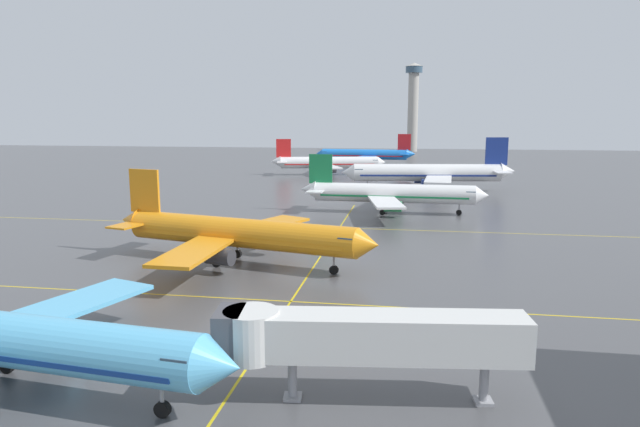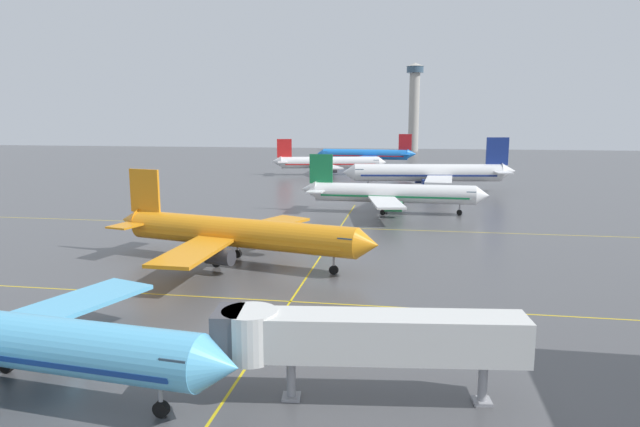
# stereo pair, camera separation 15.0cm
# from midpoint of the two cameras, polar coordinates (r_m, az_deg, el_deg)

# --- Properties ---
(airliner_second_row) EXTENTS (34.01, 28.91, 10.66)m
(airliner_second_row) POSITION_cam_midpoint_polar(r_m,az_deg,el_deg) (65.87, -8.48, -1.99)
(airliner_second_row) COLOR orange
(airliner_second_row) RESTS_ON ground
(airliner_third_row) EXTENTS (33.50, 28.97, 10.44)m
(airliner_third_row) POSITION_cam_midpoint_polar(r_m,az_deg,el_deg) (100.60, 7.34, 2.04)
(airliner_third_row) COLOR white
(airliner_third_row) RESTS_ON ground
(airliner_far_left_stand) EXTENTS (40.22, 34.38, 12.51)m
(airliner_far_left_stand) POSITION_cam_midpoint_polar(r_m,az_deg,el_deg) (132.49, 11.19, 4.09)
(airliner_far_left_stand) COLOR white
(airliner_far_left_stand) RESTS_ON ground
(airliner_far_right_stand) EXTENTS (34.34, 29.16, 10.74)m
(airliner_far_right_stand) POSITION_cam_midpoint_polar(r_m,az_deg,el_deg) (167.67, 0.90, 5.22)
(airliner_far_right_stand) COLOR white
(airliner_far_right_stand) RESTS_ON ground
(airliner_distant_taxiway) EXTENTS (36.32, 31.23, 11.29)m
(airliner_distant_taxiway) POSITION_cam_midpoint_polar(r_m,az_deg,el_deg) (203.05, 4.78, 6.03)
(airliner_distant_taxiway) COLOR blue
(airliner_distant_taxiway) RESTS_ON ground
(taxiway_markings) EXTENTS (124.63, 118.02, 0.01)m
(taxiway_markings) POSITION_cam_midpoint_polar(r_m,az_deg,el_deg) (52.77, -2.97, -8.96)
(taxiway_markings) COLOR yellow
(taxiway_markings) RESTS_ON ground
(jet_bridge) EXTENTS (18.75, 4.98, 5.58)m
(jet_bridge) POSITION_cam_midpoint_polar(r_m,az_deg,el_deg) (34.08, 2.86, -12.44)
(jet_bridge) COLOR silver
(jet_bridge) RESTS_ON ground
(control_tower) EXTENTS (8.82, 8.82, 44.13)m
(control_tower) POSITION_cam_midpoint_polar(r_m,az_deg,el_deg) (291.12, 9.62, 11.26)
(control_tower) COLOR #ADA89E
(control_tower) RESTS_ON ground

